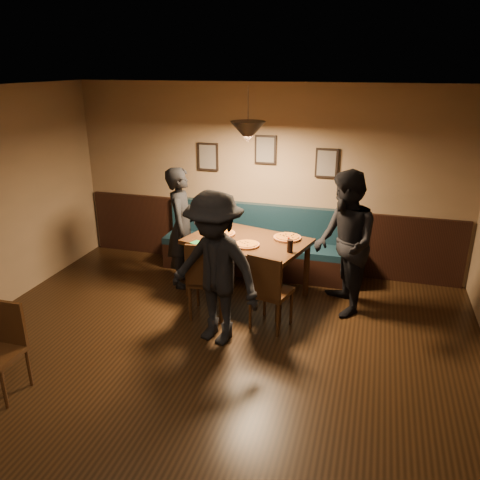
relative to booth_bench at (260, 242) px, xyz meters
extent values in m
plane|color=black|center=(0.00, -3.20, -0.50)|extent=(7.00, 7.00, 0.00)
plane|color=silver|center=(0.00, -3.20, 2.30)|extent=(7.00, 7.00, 0.00)
plane|color=#8C704F|center=(0.00, 0.30, 0.90)|extent=(6.00, 0.00, 6.00)
cube|color=black|center=(0.00, 0.27, 0.00)|extent=(5.88, 0.06, 1.00)
cube|color=black|center=(-0.90, 0.27, 1.20)|extent=(0.32, 0.04, 0.42)
cube|color=black|center=(0.00, 0.27, 1.35)|extent=(0.32, 0.04, 0.42)
cube|color=black|center=(0.90, 0.27, 1.20)|extent=(0.32, 0.04, 0.42)
cone|color=black|center=(0.03, -0.82, 1.75)|extent=(0.44, 0.44, 0.25)
cube|color=black|center=(0.03, -0.82, -0.08)|extent=(1.76, 1.37, 0.83)
imported|color=black|center=(-0.96, -0.70, 0.36)|extent=(0.52, 0.70, 1.73)
imported|color=black|center=(1.30, -0.87, 0.42)|extent=(0.96, 1.08, 1.85)
imported|color=black|center=(-0.03, -2.00, 0.39)|extent=(1.30, 0.97, 1.79)
cylinder|color=#C85925|center=(-0.36, -0.74, 0.35)|extent=(0.41, 0.41, 0.04)
cylinder|color=orange|center=(0.09, -1.05, 0.35)|extent=(0.41, 0.41, 0.04)
cylinder|color=#C37D24|center=(0.54, -0.65, 0.35)|extent=(0.39, 0.39, 0.04)
cylinder|color=black|center=(0.65, -1.11, 0.41)|extent=(0.09, 0.09, 0.16)
cylinder|color=maroon|center=(0.59, -0.88, 0.39)|extent=(0.04, 0.04, 0.12)
cube|color=#217C27|center=(-0.51, -0.57, 0.34)|extent=(0.17, 0.17, 0.01)
cube|color=#1B662B|center=(-0.57, -1.13, 0.34)|extent=(0.18, 0.18, 0.01)
cube|color=silver|center=(-0.05, -1.16, 0.33)|extent=(0.20, 0.04, 0.00)
camera|label=1|loc=(1.59, -6.57, 2.54)|focal=35.62mm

